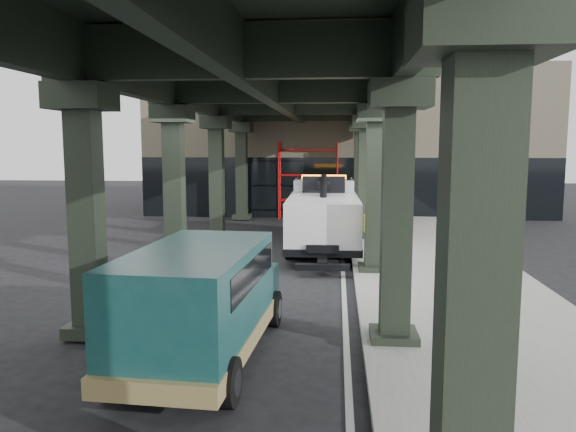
% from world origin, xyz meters
% --- Properties ---
extents(ground, '(90.00, 90.00, 0.00)m').
position_xyz_m(ground, '(0.00, 0.00, 0.00)').
color(ground, black).
rests_on(ground, ground).
extents(sidewalk, '(5.00, 40.00, 0.15)m').
position_xyz_m(sidewalk, '(4.50, 2.00, 0.07)').
color(sidewalk, gray).
rests_on(sidewalk, ground).
extents(lane_stripe, '(0.12, 38.00, 0.01)m').
position_xyz_m(lane_stripe, '(1.70, 2.00, 0.01)').
color(lane_stripe, silver).
rests_on(lane_stripe, ground).
extents(viaduct, '(7.40, 32.00, 6.40)m').
position_xyz_m(viaduct, '(-0.40, 2.00, 5.46)').
color(viaduct, black).
rests_on(viaduct, ground).
extents(building, '(22.00, 10.00, 8.00)m').
position_xyz_m(building, '(2.00, 20.00, 4.00)').
color(building, '#C6B793').
rests_on(building, ground).
extents(scaffolding, '(3.08, 0.88, 4.00)m').
position_xyz_m(scaffolding, '(0.00, 14.64, 2.11)').
color(scaffolding, '#B60F0E').
rests_on(scaffolding, ground).
extents(tow_truck, '(2.69, 8.53, 2.78)m').
position_xyz_m(tow_truck, '(0.99, 6.51, 1.35)').
color(tow_truck, black).
rests_on(tow_truck, ground).
extents(towed_van, '(2.35, 5.28, 2.10)m').
position_xyz_m(towed_van, '(-0.87, -5.07, 1.13)').
color(towed_van, '#113D3D').
rests_on(towed_van, ground).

